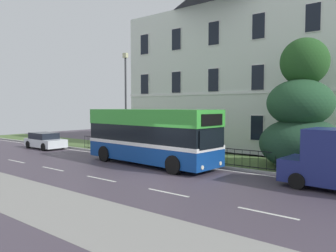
# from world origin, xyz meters

# --- Properties ---
(ground_plane) EXTENTS (60.00, 56.00, 0.18)m
(ground_plane) POSITION_xyz_m (0.00, 0.79, -0.02)
(ground_plane) COLOR #473D49
(georgian_townhouse) EXTENTS (17.26, 10.90, 13.48)m
(georgian_townhouse) POSITION_xyz_m (-2.27, 14.47, 6.90)
(georgian_townhouse) COLOR silver
(georgian_townhouse) RESTS_ON ground_plane
(iron_verge_railing) EXTENTS (18.08, 0.04, 0.97)m
(iron_verge_railing) POSITION_xyz_m (-2.27, 4.40, 0.62)
(iron_verge_railing) COLOR black
(iron_verge_railing) RESTS_ON ground_plane
(evergreen_tree) EXTENTS (4.40, 4.40, 7.10)m
(evergreen_tree) POSITION_xyz_m (4.74, 6.31, 2.74)
(evergreen_tree) COLOR #423328
(evergreen_tree) RESTS_ON ground_plane
(single_decker_bus) EXTENTS (8.88, 3.16, 3.24)m
(single_decker_bus) POSITION_xyz_m (-2.66, 2.51, 1.70)
(single_decker_bus) COLOR navy
(single_decker_bus) RESTS_ON ground_plane
(parked_hatchback_00) EXTENTS (3.92, 1.94, 1.28)m
(parked_hatchback_00) POSITION_xyz_m (-14.32, 2.78, 0.62)
(parked_hatchback_00) COLOR white
(parked_hatchback_00) RESTS_ON ground_plane
(street_lamp_post) EXTENTS (0.36, 0.24, 7.27)m
(street_lamp_post) POSITION_xyz_m (-7.70, 5.48, 4.26)
(street_lamp_post) COLOR #333338
(street_lamp_post) RESTS_ON ground_plane
(litter_bin) EXTENTS (0.46, 0.46, 1.08)m
(litter_bin) POSITION_xyz_m (-4.17, 4.77, 0.66)
(litter_bin) COLOR black
(litter_bin) RESTS_ON ground_plane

